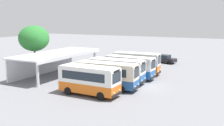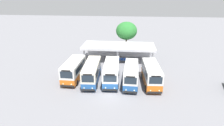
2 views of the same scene
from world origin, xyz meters
TOP-DOWN VIEW (x-y plane):
  - ground_plane at (0.00, 0.00)m, footprint 180.00×180.00m
  - city_bus_nearest_orange at (-6.47, 4.40)m, footprint 2.59×7.02m
  - city_bus_second_in_row at (-3.29, 3.91)m, footprint 2.56×7.85m
  - city_bus_middle_cream at (-0.10, 4.14)m, footprint 2.70×7.62m
  - city_bus_fourth_amber at (3.09, 3.60)m, footprint 2.41×7.23m
  - city_bus_fifth_blue at (6.28, 3.85)m, footprint 2.67×7.29m
  - terminal_canopy at (0.38, 15.05)m, footprint 15.13×5.95m
  - waiting_chair_end_by_column at (0.09, 13.27)m, footprint 0.46×0.46m
  - waiting_chair_second_from_end at (0.67, 13.42)m, footprint 0.46×0.46m
  - waiting_chair_middle_seat at (1.26, 13.33)m, footprint 0.46×0.46m
  - waiting_chair_fourth_seat at (1.84, 13.36)m, footprint 0.46×0.46m
  - roadside_tree_behind_canopy at (1.87, 20.28)m, footprint 4.98×4.98m

SIDE VIEW (x-z plane):
  - ground_plane at x=0.00m, z-range 0.00..0.00m
  - waiting_chair_end_by_column at x=0.09m, z-range 0.09..0.95m
  - waiting_chair_second_from_end at x=0.67m, z-range 0.09..0.95m
  - waiting_chair_middle_seat at x=1.26m, z-range 0.09..0.95m
  - waiting_chair_fourth_seat at x=1.84m, z-range 0.09..0.95m
  - city_bus_fourth_amber at x=3.09m, z-range 0.17..3.35m
  - city_bus_middle_cream at x=-0.10m, z-range 0.17..3.36m
  - city_bus_second_in_row at x=-3.29m, z-range 0.17..3.40m
  - city_bus_nearest_orange at x=-6.47m, z-range 0.17..3.44m
  - city_bus_fifth_blue at x=6.28m, z-range 0.17..3.48m
  - terminal_canopy at x=0.38m, z-range 0.98..4.38m
  - roadside_tree_behind_canopy at x=1.87m, z-range 1.57..8.96m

